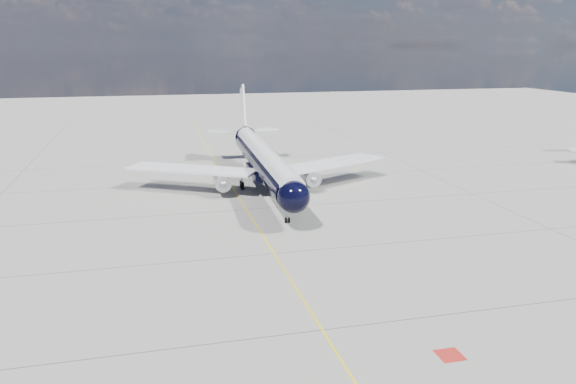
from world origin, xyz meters
The scene contains 4 objects.
ground centered at (0.00, 30.00, 0.00)m, with size 320.00×320.00×0.00m, color gray.
taxiway_centerline centered at (0.00, 25.00, 0.00)m, with size 0.16×160.00×0.01m, color yellow.
red_marking centered at (6.80, -10.00, 0.00)m, with size 1.60×1.60×0.01m, color maroon.
main_airliner centered at (4.03, 34.92, 3.96)m, with size 36.32×44.19×12.77m.
Camera 1 is at (-10.66, -38.03, 18.79)m, focal length 35.00 mm.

